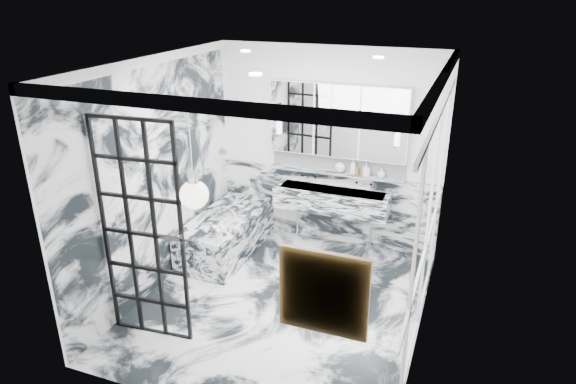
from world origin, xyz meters
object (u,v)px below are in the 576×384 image
at_px(crittall_door, 142,234).
at_px(bathtub, 227,234).
at_px(mirror_cabinet, 338,121).
at_px(trough_sink, 332,200).

xyz_separation_m(crittall_door, bathtub, (-0.07, 1.91, -0.91)).
distance_m(crittall_door, bathtub, 2.12).
xyz_separation_m(mirror_cabinet, bathtub, (-1.32, -0.83, -1.54)).
distance_m(trough_sink, mirror_cabinet, 1.10).
height_order(trough_sink, mirror_cabinet, mirror_cabinet).
height_order(trough_sink, bathtub, trough_sink).
bearing_deg(crittall_door, trough_sink, 59.55).
bearing_deg(trough_sink, bathtub, -153.52).
bearing_deg(mirror_cabinet, crittall_door, -114.54).
xyz_separation_m(crittall_door, trough_sink, (1.25, 2.57, -0.46)).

